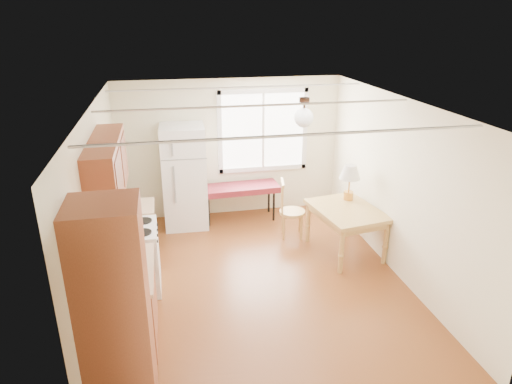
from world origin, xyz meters
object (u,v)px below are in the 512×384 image
object	(u,v)px
refrigerator	(184,177)
bench	(240,189)
chair	(287,206)
dining_table	(346,215)

from	to	relation	value
refrigerator	bench	bearing A→B (deg)	3.37
refrigerator	chair	distance (m)	1.85
refrigerator	dining_table	xyz separation A→B (m)	(2.37, -1.55, -0.26)
chair	dining_table	bearing A→B (deg)	-32.82
refrigerator	chair	bearing A→B (deg)	-25.10
refrigerator	dining_table	distance (m)	2.84
dining_table	chair	bearing A→B (deg)	126.88
bench	refrigerator	bearing A→B (deg)	178.99
dining_table	bench	bearing A→B (deg)	122.56
refrigerator	dining_table	world-z (taller)	refrigerator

